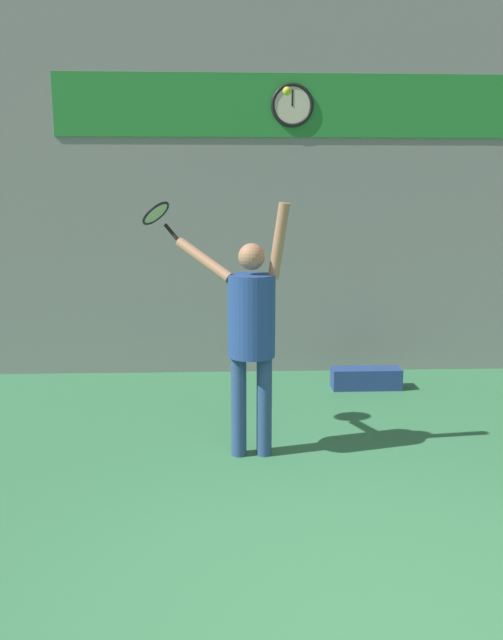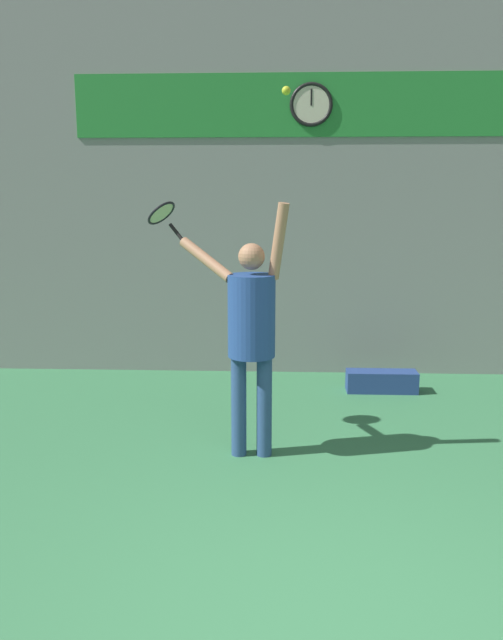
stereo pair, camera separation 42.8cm
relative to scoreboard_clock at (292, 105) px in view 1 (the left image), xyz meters
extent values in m
cube|color=gray|center=(0.05, 0.08, -0.74)|extent=(18.00, 0.10, 5.00)
cube|color=#288C38|center=(0.05, 0.02, 0.00)|extent=(5.67, 0.02, 0.72)
cylinder|color=beige|center=(0.00, 0.00, 0.00)|extent=(0.46, 0.02, 0.46)
torus|color=black|center=(0.00, 0.00, 0.00)|extent=(0.50, 0.05, 0.50)
cube|color=black|center=(0.00, -0.01, 0.08)|extent=(0.02, 0.01, 0.18)
cylinder|color=#2D4C7F|center=(-0.69, -2.59, -2.80)|extent=(0.13, 0.13, 0.88)
cylinder|color=#2D4C7F|center=(-0.48, -2.59, -2.80)|extent=(0.13, 0.13, 0.88)
cylinder|color=#26478C|center=(-0.58, -2.59, -2.02)|extent=(0.39, 0.39, 0.69)
sphere|color=tan|center=(-0.58, -2.59, -1.53)|extent=(0.22, 0.22, 0.22)
cylinder|color=tan|center=(-0.37, -2.62, -1.41)|extent=(0.21, 0.19, 0.62)
cylinder|color=tan|center=(-0.98, -2.41, -1.57)|extent=(0.51, 0.44, 0.35)
cylinder|color=black|center=(-1.25, -2.21, -1.37)|extent=(0.16, 0.10, 0.17)
torus|color=black|center=(-1.40, -2.13, -1.20)|extent=(0.32, 0.35, 0.21)
cylinder|color=beige|center=(-1.40, -2.13, -1.20)|extent=(0.27, 0.30, 0.17)
sphere|color=#CCDB2D|center=(-0.32, -2.67, -0.27)|extent=(0.07, 0.07, 0.07)
cube|color=navy|center=(0.82, -0.74, -3.12)|extent=(0.80, 0.26, 0.24)
camera|label=1|loc=(-0.79, -7.63, -1.06)|focal=35.00mm
camera|label=2|loc=(-0.36, -7.63, -1.06)|focal=35.00mm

